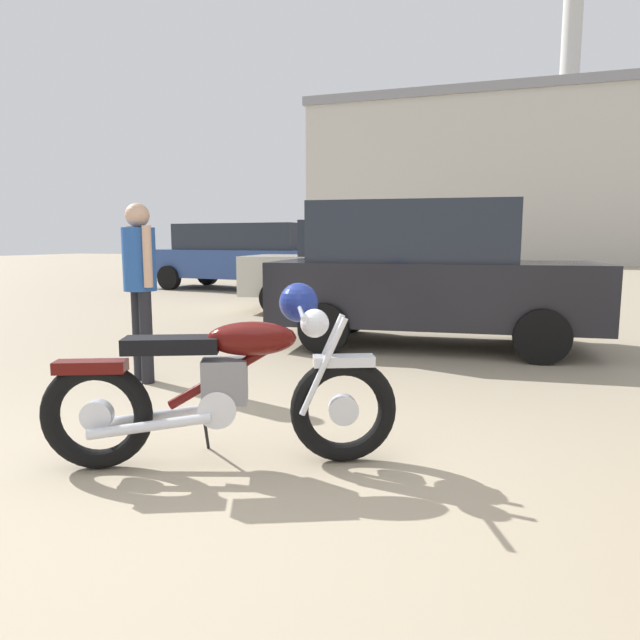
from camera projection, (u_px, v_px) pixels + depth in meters
name	position (u px, v px, depth m)	size (l,w,h in m)	color
ground_plane	(227.00, 485.00, 3.15)	(80.00, 80.00, 0.00)	gray
vintage_motorcycle	(231.00, 383.00, 3.40)	(1.92, 1.11, 1.07)	black
bystander	(140.00, 274.00, 5.31)	(0.41, 0.30, 1.66)	black
blue_hatchback_right	(238.00, 254.00, 15.39)	(4.76, 2.11, 1.74)	black
silver_sedan_mid	(360.00, 266.00, 10.62)	(4.44, 2.48, 1.67)	black
dark_sedan_left	(426.00, 273.00, 7.17)	(4.09, 2.24, 1.78)	black
industrial_building	(481.00, 184.00, 35.85)	(19.95, 12.71, 18.14)	beige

